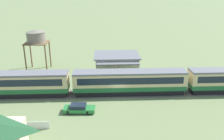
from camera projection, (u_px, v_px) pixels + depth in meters
name	position (u px, v px, depth m)	size (l,w,h in m)	color
ground_plane	(118.00, 95.00, 39.84)	(600.00, 600.00, 0.00)	#707F51
passenger_train	(72.00, 82.00, 39.47)	(78.27, 3.04, 4.07)	#1E6033
railway_track	(66.00, 94.00, 40.17)	(111.27, 3.60, 0.04)	#665B51
station_building	(117.00, 65.00, 48.15)	(8.98, 8.27, 4.43)	beige
water_tower	(36.00, 37.00, 49.49)	(4.72, 4.72, 8.87)	brown
parked_car_green	(79.00, 108.00, 34.45)	(4.64, 2.04, 1.22)	#287A38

